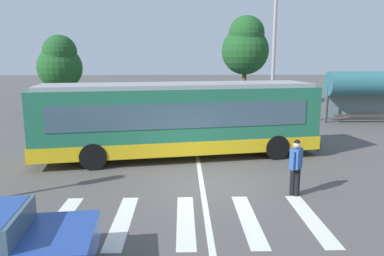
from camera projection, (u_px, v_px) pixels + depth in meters
The scene contains 13 objects.
ground_plane at pixel (206, 186), 11.80m from camera, with size 160.00×160.00×0.00m, color #514F4C.
city_transit_bus at pixel (179, 119), 14.99m from camera, with size 11.79×4.48×3.06m.
pedestrian_crossing_street at pixel (296, 164), 10.79m from camera, with size 0.45×0.48×1.72m.
parked_car_charcoal at pixel (121, 103), 26.99m from camera, with size 2.01×4.57×1.35m.
parked_car_red at pixel (158, 102), 27.58m from camera, with size 2.00×4.56×1.35m.
parked_car_blue at pixel (195, 103), 27.11m from camera, with size 2.33×4.68×1.35m.
parked_car_teal at pixel (228, 103), 27.42m from camera, with size 2.27×4.66×1.35m.
bus_stop_shelter at pixel (365, 85), 22.94m from camera, with size 4.74×1.54×3.25m.
twin_arm_street_lamp at pixel (275, 20), 20.93m from camera, with size 4.24×0.32×10.34m.
background_tree_left at pixel (60, 63), 27.04m from camera, with size 3.30×3.30×5.76m.
background_tree_right at pixel (245, 46), 30.45m from camera, with size 3.97×3.97×7.54m.
crosswalk_painted_stripes at pixel (186, 220), 9.27m from camera, with size 6.88×3.12×0.01m.
lane_center_line at pixel (199, 167), 13.76m from camera, with size 0.16×24.00×0.01m, color silver.
Camera 1 is at (-0.75, -11.22, 4.06)m, focal length 34.09 mm.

